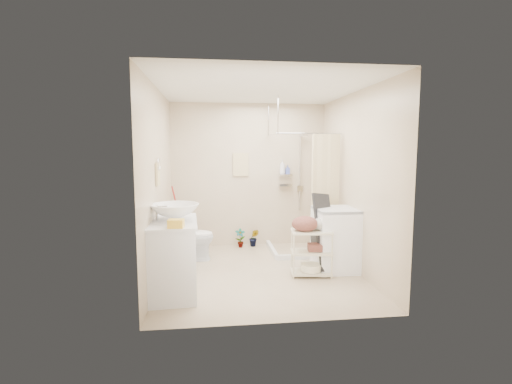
# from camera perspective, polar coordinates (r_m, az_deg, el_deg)

# --- Properties ---
(floor) EXTENTS (3.20, 3.20, 0.00)m
(floor) POSITION_cam_1_polar(r_m,az_deg,el_deg) (5.50, 0.62, -12.22)
(floor) COLOR #BDAB8D
(floor) RESTS_ON ground
(ceiling) EXTENTS (2.80, 3.20, 0.04)m
(ceiling) POSITION_cam_1_polar(r_m,az_deg,el_deg) (5.28, 0.65, 15.59)
(ceiling) COLOR silver
(ceiling) RESTS_ON ground
(wall_back) EXTENTS (2.80, 0.04, 2.60)m
(wall_back) POSITION_cam_1_polar(r_m,az_deg,el_deg) (6.82, -1.11, 2.59)
(wall_back) COLOR beige
(wall_back) RESTS_ON ground
(wall_front) EXTENTS (2.80, 0.04, 2.60)m
(wall_front) POSITION_cam_1_polar(r_m,az_deg,el_deg) (3.66, 3.88, -0.86)
(wall_front) COLOR beige
(wall_front) RESTS_ON ground
(wall_left) EXTENTS (0.04, 3.20, 2.60)m
(wall_left) POSITION_cam_1_polar(r_m,az_deg,el_deg) (5.24, -14.74, 1.18)
(wall_left) COLOR beige
(wall_left) RESTS_ON ground
(wall_right) EXTENTS (0.04, 3.20, 2.60)m
(wall_right) POSITION_cam_1_polar(r_m,az_deg,el_deg) (5.59, 15.02, 1.50)
(wall_right) COLOR beige
(wall_right) RESTS_ON ground
(vanity) EXTENTS (0.64, 1.07, 0.91)m
(vanity) POSITION_cam_1_polar(r_m,az_deg,el_deg) (4.74, -12.58, -9.72)
(vanity) COLOR silver
(vanity) RESTS_ON ground
(sink) EXTENTS (0.62, 0.62, 0.20)m
(sink) POSITION_cam_1_polar(r_m,az_deg,el_deg) (4.65, -12.38, -3.01)
(sink) COLOR white
(sink) RESTS_ON vanity
(counter_basket) EXTENTS (0.18, 0.15, 0.09)m
(counter_basket) POSITION_cam_1_polar(r_m,az_deg,el_deg) (4.21, -12.21, -4.76)
(counter_basket) COLOR yellow
(counter_basket) RESTS_ON vanity
(floor_basket) EXTENTS (0.30, 0.27, 0.13)m
(floor_basket) POSITION_cam_1_polar(r_m,az_deg,el_deg) (4.51, -11.82, -15.82)
(floor_basket) COLOR yellow
(floor_basket) RESTS_ON ground
(toilet) EXTENTS (0.75, 0.43, 0.76)m
(toilet) POSITION_cam_1_polar(r_m,az_deg,el_deg) (6.08, -10.14, -6.76)
(toilet) COLOR white
(toilet) RESTS_ON ground
(mop) EXTENTS (0.13, 0.13, 1.13)m
(mop) POSITION_cam_1_polar(r_m,az_deg,el_deg) (6.74, -11.97, -3.89)
(mop) COLOR #AC1C18
(mop) RESTS_ON ground
(potted_plant_a) EXTENTS (0.18, 0.13, 0.35)m
(potted_plant_a) POSITION_cam_1_polar(r_m,az_deg,el_deg) (6.78, -2.45, -7.09)
(potted_plant_a) COLOR brown
(potted_plant_a) RESTS_ON ground
(potted_plant_b) EXTENTS (0.20, 0.17, 0.32)m
(potted_plant_b) POSITION_cam_1_polar(r_m,az_deg,el_deg) (6.85, -0.31, -7.06)
(potted_plant_b) COLOR brown
(potted_plant_b) RESTS_ON ground
(hanging_towel) EXTENTS (0.28, 0.03, 0.42)m
(hanging_towel) POSITION_cam_1_polar(r_m,az_deg,el_deg) (6.77, -2.37, 4.26)
(hanging_towel) COLOR beige
(hanging_towel) RESTS_ON wall_back
(towel_ring) EXTENTS (0.04, 0.22, 0.34)m
(towel_ring) POSITION_cam_1_polar(r_m,az_deg,el_deg) (5.03, -14.88, 2.90)
(towel_ring) COLOR #D6C286
(towel_ring) RESTS_ON wall_left
(tp_holder) EXTENTS (0.08, 0.12, 0.14)m
(tp_holder) POSITION_cam_1_polar(r_m,az_deg,el_deg) (5.37, -14.06, -4.94)
(tp_holder) COLOR white
(tp_holder) RESTS_ON wall_left
(shower) EXTENTS (1.10, 1.10, 2.10)m
(shower) POSITION_cam_1_polar(r_m,az_deg,el_deg) (6.44, 6.93, 0.08)
(shower) COLOR silver
(shower) RESTS_ON ground
(shampoo_bottle_a) EXTENTS (0.11, 0.11, 0.27)m
(shampoo_bottle_a) POSITION_cam_1_polar(r_m,az_deg,el_deg) (6.82, 4.06, 3.86)
(shampoo_bottle_a) COLOR silver
(shampoo_bottle_a) RESTS_ON shower
(shampoo_bottle_b) EXTENTS (0.09, 0.09, 0.17)m
(shampoo_bottle_b) POSITION_cam_1_polar(r_m,az_deg,el_deg) (6.83, 4.90, 3.46)
(shampoo_bottle_b) COLOR #3E4EA2
(shampoo_bottle_b) RESTS_ON shower
(washing_machine) EXTENTS (0.63, 0.66, 0.92)m
(washing_machine) POSITION_cam_1_polar(r_m,az_deg,el_deg) (5.63, 12.29, -7.07)
(washing_machine) COLOR white
(washing_machine) RESTS_ON ground
(laundry_rack) EXTENTS (0.60, 0.40, 0.77)m
(laundry_rack) POSITION_cam_1_polar(r_m,az_deg,el_deg) (5.32, 8.52, -8.60)
(laundry_rack) COLOR beige
(laundry_rack) RESTS_ON ground
(ironing_board) EXTENTS (0.34, 0.25, 1.18)m
(ironing_board) POSITION_cam_1_polar(r_m,az_deg,el_deg) (5.49, 10.55, -6.02)
(ironing_board) COLOR black
(ironing_board) RESTS_ON ground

